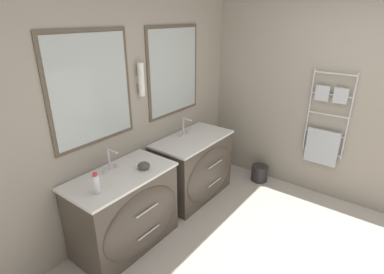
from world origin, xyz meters
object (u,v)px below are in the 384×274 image
(waste_bin, at_px, (259,173))
(vanity_right, at_px, (195,167))
(vanity_left, at_px, (127,211))
(toiletry_bottle, at_px, (96,184))
(amenity_bowl, at_px, (144,166))

(waste_bin, bearing_deg, vanity_right, 149.42)
(vanity_left, bearing_deg, toiletry_bottle, -170.29)
(vanity_right, height_order, amenity_bowl, amenity_bowl)
(waste_bin, bearing_deg, vanity_left, 165.77)
(vanity_right, distance_m, waste_bin, 1.04)
(vanity_left, xyz_separation_m, toiletry_bottle, (-0.33, -0.06, 0.49))
(vanity_right, xyz_separation_m, toiletry_bottle, (-1.48, -0.06, 0.49))
(toiletry_bottle, bearing_deg, vanity_right, 2.19)
(vanity_left, xyz_separation_m, waste_bin, (2.01, -0.51, -0.30))
(vanity_right, xyz_separation_m, amenity_bowl, (-0.93, -0.06, 0.43))
(vanity_right, bearing_deg, waste_bin, -30.58)
(vanity_right, height_order, waste_bin, vanity_right)
(amenity_bowl, bearing_deg, vanity_left, 163.66)
(toiletry_bottle, bearing_deg, waste_bin, -10.96)
(amenity_bowl, bearing_deg, toiletry_bottle, 179.38)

